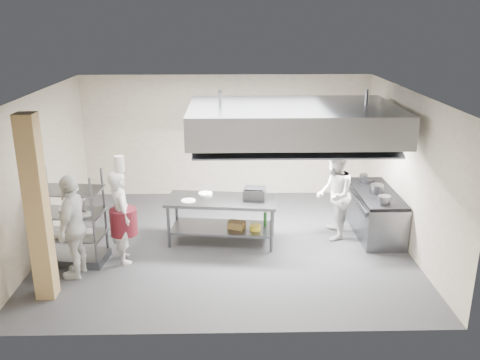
{
  "coord_description": "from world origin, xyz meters",
  "views": [
    {
      "loc": [
        0.05,
        -9.25,
        4.35
      ],
      "look_at": [
        0.27,
        0.2,
        1.27
      ],
      "focal_mm": 38.0,
      "sensor_mm": 36.0,
      "label": 1
    }
  ],
  "objects_px": {
    "chef_plating": "(74,226)",
    "cooking_range": "(374,213)",
    "chef_head": "(121,217)",
    "island": "(222,220)",
    "pass_rack": "(71,218)",
    "chef_line": "(334,195)",
    "stockpot": "(377,189)",
    "griddle": "(254,194)"
  },
  "relations": [
    {
      "from": "island",
      "to": "chef_line",
      "type": "distance_m",
      "value": 2.31
    },
    {
      "from": "island",
      "to": "stockpot",
      "type": "relative_size",
      "value": 8.21
    },
    {
      "from": "island",
      "to": "chef_plating",
      "type": "relative_size",
      "value": 1.18
    },
    {
      "from": "chef_line",
      "to": "chef_plating",
      "type": "distance_m",
      "value": 4.99
    },
    {
      "from": "chef_head",
      "to": "chef_plating",
      "type": "bearing_deg",
      "value": 102.75
    },
    {
      "from": "chef_head",
      "to": "griddle",
      "type": "distance_m",
      "value": 2.58
    },
    {
      "from": "chef_head",
      "to": "chef_line",
      "type": "distance_m",
      "value": 4.18
    },
    {
      "from": "cooking_range",
      "to": "stockpot",
      "type": "height_order",
      "value": "stockpot"
    },
    {
      "from": "chef_line",
      "to": "stockpot",
      "type": "distance_m",
      "value": 0.9
    },
    {
      "from": "cooking_range",
      "to": "chef_plating",
      "type": "height_order",
      "value": "chef_plating"
    },
    {
      "from": "chef_plating",
      "to": "chef_head",
      "type": "bearing_deg",
      "value": 133.06
    },
    {
      "from": "pass_rack",
      "to": "griddle",
      "type": "xyz_separation_m",
      "value": [
        3.35,
        0.8,
        0.15
      ]
    },
    {
      "from": "pass_rack",
      "to": "chef_plating",
      "type": "distance_m",
      "value": 0.56
    },
    {
      "from": "cooking_range",
      "to": "chef_line",
      "type": "relative_size",
      "value": 1.09
    },
    {
      "from": "pass_rack",
      "to": "stockpot",
      "type": "height_order",
      "value": "pass_rack"
    },
    {
      "from": "pass_rack",
      "to": "cooking_range",
      "type": "distance_m",
      "value": 6.01
    },
    {
      "from": "chef_head",
      "to": "stockpot",
      "type": "height_order",
      "value": "chef_head"
    },
    {
      "from": "island",
      "to": "cooking_range",
      "type": "height_order",
      "value": "island"
    },
    {
      "from": "chef_plating",
      "to": "stockpot",
      "type": "distance_m",
      "value": 5.88
    },
    {
      "from": "stockpot",
      "to": "cooking_range",
      "type": "bearing_deg",
      "value": 74.33
    },
    {
      "from": "chef_head",
      "to": "chef_line",
      "type": "relative_size",
      "value": 0.95
    },
    {
      "from": "chef_line",
      "to": "griddle",
      "type": "height_order",
      "value": "chef_line"
    },
    {
      "from": "chef_plating",
      "to": "chef_line",
      "type": "bearing_deg",
      "value": 113.54
    },
    {
      "from": "chef_line",
      "to": "chef_plating",
      "type": "relative_size",
      "value": 1.0
    },
    {
      "from": "cooking_range",
      "to": "chef_line",
      "type": "xyz_separation_m",
      "value": [
        -0.91,
        -0.21,
        0.5
      ]
    },
    {
      "from": "chef_head",
      "to": "chef_line",
      "type": "xyz_separation_m",
      "value": [
        4.07,
        0.97,
        0.04
      ]
    },
    {
      "from": "chef_plating",
      "to": "cooking_range",
      "type": "bearing_deg",
      "value": 112.89
    },
    {
      "from": "pass_rack",
      "to": "chef_plating",
      "type": "bearing_deg",
      "value": -62.44
    },
    {
      "from": "cooking_range",
      "to": "chef_head",
      "type": "bearing_deg",
      "value": -166.67
    },
    {
      "from": "chef_head",
      "to": "stockpot",
      "type": "relative_size",
      "value": 6.64
    },
    {
      "from": "cooking_range",
      "to": "chef_plating",
      "type": "xyz_separation_m",
      "value": [
        -5.68,
        -1.7,
        0.5
      ]
    },
    {
      "from": "pass_rack",
      "to": "chef_head",
      "type": "bearing_deg",
      "value": 6.82
    },
    {
      "from": "pass_rack",
      "to": "griddle",
      "type": "bearing_deg",
      "value": 19.93
    },
    {
      "from": "island",
      "to": "stockpot",
      "type": "xyz_separation_m",
      "value": [
        3.14,
        0.31,
        0.54
      ]
    },
    {
      "from": "cooking_range",
      "to": "chef_head",
      "type": "relative_size",
      "value": 1.15
    },
    {
      "from": "chef_line",
      "to": "island",
      "type": "bearing_deg",
      "value": -75.91
    },
    {
      "from": "chef_line",
      "to": "stockpot",
      "type": "xyz_separation_m",
      "value": [
        0.89,
        0.13,
        0.07
      ]
    },
    {
      "from": "pass_rack",
      "to": "chef_plating",
      "type": "height_order",
      "value": "chef_plating"
    },
    {
      "from": "pass_rack",
      "to": "cooking_range",
      "type": "bearing_deg",
      "value": 17.95
    },
    {
      "from": "stockpot",
      "to": "pass_rack",
      "type": "bearing_deg",
      "value": -169.37
    },
    {
      "from": "island",
      "to": "pass_rack",
      "type": "distance_m",
      "value": 2.85
    },
    {
      "from": "chef_plating",
      "to": "pass_rack",
      "type": "bearing_deg",
      "value": -152.83
    }
  ]
}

